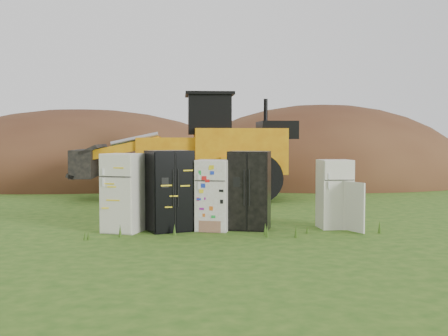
# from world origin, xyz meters

# --- Properties ---
(ground) EXTENTS (120.00, 120.00, 0.00)m
(ground) POSITION_xyz_m (0.00, 0.00, 0.00)
(ground) COLOR #295316
(ground) RESTS_ON ground
(fridge_leftmost) EXTENTS (0.98, 0.97, 1.73)m
(fridge_leftmost) POSITION_xyz_m (-2.46, -0.03, 0.86)
(fridge_leftmost) COLOR silver
(fridge_leftmost) RESTS_ON ground
(fridge_black_side) EXTENTS (1.12, 1.00, 1.79)m
(fridge_black_side) POSITION_xyz_m (-1.45, 0.01, 0.90)
(fridge_black_side) COLOR black
(fridge_black_side) RESTS_ON ground
(fridge_sticker) EXTENTS (0.87, 0.83, 1.58)m
(fridge_sticker) POSITION_xyz_m (-0.48, -0.04, 0.79)
(fridge_sticker) COLOR white
(fridge_sticker) RESTS_ON ground
(fridge_dark_mid) EXTENTS (1.08, 0.97, 1.77)m
(fridge_dark_mid) POSITION_xyz_m (0.36, 0.04, 0.88)
(fridge_dark_mid) COLOR black
(fridge_dark_mid) RESTS_ON ground
(fridge_open_door) EXTENTS (0.72, 0.66, 1.57)m
(fridge_open_door) POSITION_xyz_m (2.33, -0.02, 0.78)
(fridge_open_door) COLOR silver
(fridge_open_door) RESTS_ON ground
(wheel_loader) EXTENTS (7.52, 3.25, 3.59)m
(wheel_loader) POSITION_xyz_m (-0.91, 6.54, 1.80)
(wheel_loader) COLOR orange
(wheel_loader) RESTS_ON ground
(dirt_mound_right) EXTENTS (13.96, 10.24, 7.25)m
(dirt_mound_right) POSITION_xyz_m (5.82, 12.88, 0.00)
(dirt_mound_right) COLOR #402114
(dirt_mound_right) RESTS_ON ground
(dirt_mound_left) EXTENTS (16.71, 12.53, 6.91)m
(dirt_mound_left) POSITION_xyz_m (-5.34, 14.96, 0.00)
(dirt_mound_left) COLOR #402114
(dirt_mound_left) RESTS_ON ground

